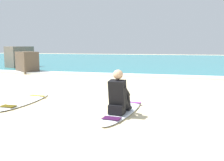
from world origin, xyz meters
The scene contains 7 objects.
ground_plane centered at (0.00, 0.00, 0.00)m, with size 80.00×80.00×0.00m, color beige.
sea centered at (0.00, 21.11, 0.05)m, with size 80.00×28.00×0.10m, color teal.
breaking_foam centered at (0.00, 7.41, 0.06)m, with size 80.00×0.90×0.11m, color white.
surfboard_main centered at (1.19, 0.79, 0.04)m, with size 0.75×2.61×0.08m.
surfer_seated centered at (1.16, 0.42, 0.44)m, with size 0.42×0.73×0.95m.
surfboard_spare_near centered at (-1.57, 1.03, 0.04)m, with size 0.53×2.21×0.08m.
rock_outcrop_distant centered at (-7.24, 9.21, 0.61)m, with size 3.66×3.95×1.46m.
Camera 1 is at (2.39, -4.80, 1.52)m, focal length 40.48 mm.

